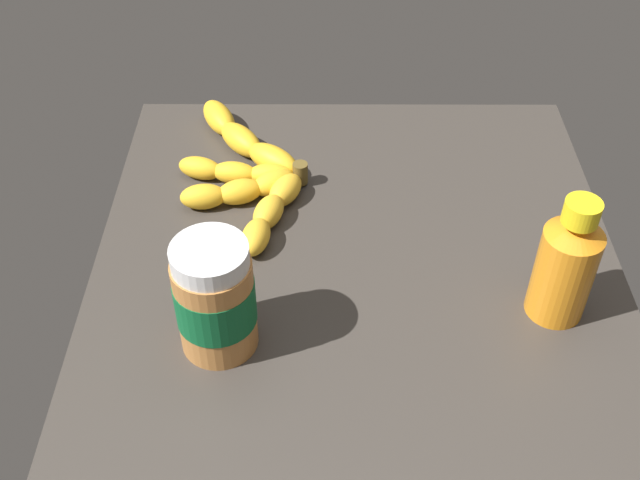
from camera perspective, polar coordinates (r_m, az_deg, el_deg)
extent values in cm
cube|color=#38332D|center=(89.89, 2.82, -5.12)|extent=(80.86, 62.91, 3.38)
ellipsoid|color=gold|center=(105.45, -3.48, 5.93)|extent=(7.94, 8.72, 3.67)
ellipsoid|color=gold|center=(109.50, -5.82, 7.35)|extent=(8.65, 8.06, 3.67)
ellipsoid|color=gold|center=(114.36, -7.43, 8.90)|extent=(8.97, 7.04, 3.67)
ellipsoid|color=gold|center=(103.32, -3.64, 4.82)|extent=(3.06, 6.07, 3.04)
ellipsoid|color=gold|center=(104.03, -6.29, 4.93)|extent=(3.89, 6.44, 3.04)
ellipsoid|color=gold|center=(105.48, -8.80, 5.25)|extent=(4.63, 6.67, 3.04)
ellipsoid|color=gold|center=(101.73, -3.39, 4.23)|extent=(5.76, 6.79, 3.31)
ellipsoid|color=gold|center=(100.64, -5.91, 3.55)|extent=(4.96, 6.66, 3.31)
ellipsoid|color=gold|center=(100.47, -8.58, 3.18)|extent=(3.96, 6.27, 3.31)
ellipsoid|color=gold|center=(100.41, -2.56, 3.69)|extent=(6.88, 5.81, 3.37)
ellipsoid|color=gold|center=(97.18, -3.81, 2.06)|extent=(6.79, 5.22, 3.37)
ellipsoid|color=gold|center=(93.85, -4.75, 0.23)|extent=(6.56, 4.52, 3.37)
cylinder|color=brown|center=(102.96, -1.46, 4.94)|extent=(2.00, 2.00, 3.00)
cylinder|color=#B27238|center=(80.91, -7.67, -4.71)|extent=(8.24, 8.24, 11.54)
cylinder|color=#0F592D|center=(80.49, -7.71, -4.43)|extent=(8.40, 8.40, 5.19)
cylinder|color=silver|center=(76.05, -8.14, -1.22)|extent=(7.84, 7.84, 2.14)
cylinder|color=orange|center=(87.51, 17.45, -2.37)|extent=(6.41, 6.41, 11.24)
cone|color=orange|center=(83.21, 18.36, 0.81)|extent=(6.41, 6.41, 1.85)
cylinder|color=yellow|center=(81.85, 18.69, 1.95)|extent=(3.78, 3.78, 2.50)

